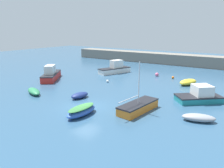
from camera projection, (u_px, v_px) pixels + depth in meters
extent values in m
cube|color=#2D5170|center=(85.00, 108.00, 21.68)|extent=(120.00, 120.00, 0.20)
cube|color=slate|center=(181.00, 60.00, 46.99)|extent=(53.16, 3.70, 2.26)
ellipsoid|color=yellow|center=(188.00, 82.00, 30.29)|extent=(2.49, 3.47, 0.79)
cube|color=teal|center=(198.00, 99.00, 23.28)|extent=(4.87, 4.61, 0.57)
cube|color=black|center=(199.00, 96.00, 23.19)|extent=(4.97, 4.70, 0.12)
cube|color=silver|center=(202.00, 91.00, 23.10)|extent=(2.54, 2.54, 1.23)
cube|color=white|center=(114.00, 71.00, 38.35)|extent=(3.78, 6.01, 0.81)
cube|color=black|center=(114.00, 68.00, 38.23)|extent=(3.86, 6.13, 0.12)
cube|color=silver|center=(116.00, 64.00, 38.31)|extent=(1.98, 2.35, 1.44)
ellipsoid|color=#287A4C|center=(34.00, 91.00, 26.06)|extent=(3.44, 2.30, 0.61)
ellipsoid|color=gray|center=(199.00, 118.00, 18.30)|extent=(2.94, 1.98, 0.63)
cube|color=orange|center=(138.00, 107.00, 20.56)|extent=(2.17, 4.87, 0.72)
cube|color=black|center=(138.00, 103.00, 20.45)|extent=(2.21, 4.97, 0.12)
cylinder|color=silver|center=(139.00, 83.00, 19.98)|extent=(0.09, 0.09, 4.00)
cylinder|color=silver|center=(129.00, 99.00, 19.17)|extent=(0.46, 2.96, 0.08)
cube|color=red|center=(51.00, 77.00, 33.54)|extent=(4.97, 5.95, 0.87)
cube|color=black|center=(51.00, 73.00, 33.42)|extent=(5.07, 6.07, 0.12)
cube|color=silver|center=(50.00, 70.00, 32.82)|extent=(2.31, 2.52, 1.39)
ellipsoid|color=#2D56B7|center=(81.00, 112.00, 19.60)|extent=(1.39, 3.47, 0.68)
ellipsoid|color=#337238|center=(81.00, 107.00, 19.50)|extent=(1.25, 3.13, 0.24)
ellipsoid|color=navy|center=(80.00, 95.00, 24.47)|extent=(1.45, 2.39, 0.63)
sphere|color=orange|center=(173.00, 77.00, 34.04)|extent=(0.39, 0.39, 0.39)
sphere|color=#EA668C|center=(157.00, 74.00, 35.80)|extent=(0.59, 0.59, 0.59)
sphere|color=white|center=(107.00, 81.00, 31.69)|extent=(0.37, 0.37, 0.37)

